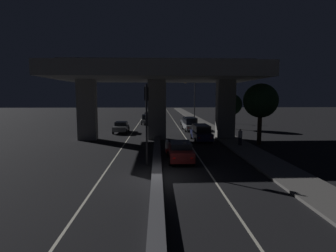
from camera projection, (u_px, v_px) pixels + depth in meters
name	position (u px, v px, depth m)	size (l,w,h in m)	color
ground_plane	(157.00, 179.00, 15.66)	(200.00, 200.00, 0.00)	black
lane_line_left_inner	(140.00, 122.00, 50.27)	(0.12, 126.00, 0.00)	beige
lane_line_right_inner	(175.00, 122.00, 50.54)	(0.12, 126.00, 0.00)	beige
median_divider	(157.00, 121.00, 50.38)	(0.62, 126.00, 0.42)	#4C4C51
sidewalk_right	(206.00, 125.00, 43.78)	(2.75, 126.00, 0.15)	#5B5956
elevated_overpass	(157.00, 77.00, 29.48)	(22.37, 12.14, 9.18)	gray
traffic_light_left_of_median	(147.00, 111.00, 18.35)	(0.30, 0.49, 5.80)	black
street_lamp	(193.00, 98.00, 51.65)	(2.24, 0.32, 7.84)	#2D2D30
car_dark_red_lead	(180.00, 151.00, 20.06)	(1.90, 4.55, 1.50)	#591414
car_dark_blue_second	(201.00, 132.00, 29.10)	(2.02, 4.64, 1.79)	#141938
car_silver_third	(190.00, 124.00, 37.83)	(2.08, 4.65, 1.90)	gray
car_grey_fourth	(188.00, 122.00, 43.68)	(2.11, 4.69, 1.35)	#515459
car_grey_lead_oncoming	(121.00, 127.00, 35.67)	(1.93, 4.26, 1.49)	#515459
car_grey_second_oncoming	(146.00, 119.00, 46.87)	(2.01, 4.61, 1.66)	#515459
car_white_third_oncoming	(149.00, 116.00, 57.48)	(2.12, 4.28, 1.37)	silver
motorcycle_red_filtering_near	(167.00, 149.00, 21.72)	(0.34, 1.92, 1.37)	black
pedestrian_on_sidewalk	(240.00, 137.00, 25.67)	(0.39, 0.39, 1.60)	black
roadside_tree_kerbside_near	(261.00, 101.00, 26.50)	(3.47, 3.47, 6.23)	#2D2116
roadside_tree_kerbside_mid	(231.00, 105.00, 39.34)	(3.18, 3.18, 5.29)	#2D2116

